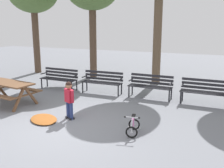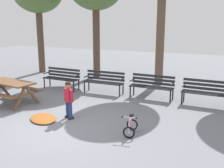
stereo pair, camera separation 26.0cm
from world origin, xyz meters
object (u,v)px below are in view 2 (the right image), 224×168
object	(u,v)px
park_bench_far_left	(62,77)
park_bench_right	(152,85)
picnic_table	(10,86)
park_bench_far_right	(207,91)
kids_bicycle	(131,126)
park_bench_left	(104,80)
child_standing	(68,97)

from	to	relation	value
park_bench_far_left	park_bench_right	world-z (taller)	same
picnic_table	park_bench_far_right	size ratio (longest dim) A/B	1.23
park_bench_right	kids_bicycle	bearing A→B (deg)	-83.12
park_bench_far_left	park_bench_left	distance (m)	1.90
park_bench_far_right	kids_bicycle	size ratio (longest dim) A/B	2.66
picnic_table	park_bench_far_left	size ratio (longest dim) A/B	1.22
park_bench_left	park_bench_far_left	bearing A→B (deg)	-176.81
park_bench_far_left	kids_bicycle	bearing A→B (deg)	-37.02
picnic_table	kids_bicycle	xyz separation A→B (m)	(4.66, -0.76, -0.39)
park_bench_far_left	park_bench_right	xyz separation A→B (m)	(3.80, 0.17, 0.00)
picnic_table	park_bench_far_left	bearing A→B (deg)	79.25
park_bench_left	park_bench_right	xyz separation A→B (m)	(1.90, 0.06, 0.00)
park_bench_left	kids_bicycle	world-z (taller)	park_bench_left
child_standing	park_bench_far_left	bearing A→B (deg)	127.35
park_bench_far_left	child_standing	distance (m)	3.59
park_bench_far_left	park_bench_left	size ratio (longest dim) A/B	1.01
child_standing	park_bench_right	bearing A→B (deg)	61.80
park_bench_far_right	kids_bicycle	distance (m)	3.59
picnic_table	park_bench_right	bearing A→B (deg)	31.20
picnic_table	park_bench_left	bearing A→B (deg)	46.89
park_bench_far_left	park_bench_left	world-z (taller)	same
child_standing	kids_bicycle	distance (m)	2.10
park_bench_far_left	park_bench_right	distance (m)	3.80
park_bench_right	park_bench_far_right	world-z (taller)	same
park_bench_left	picnic_table	bearing A→B (deg)	-133.11
picnic_table	park_bench_right	distance (m)	4.97
park_bench_right	picnic_table	bearing A→B (deg)	-148.80
park_bench_right	park_bench_far_right	bearing A→B (deg)	-2.76
park_bench_far_left	park_bench_left	xyz separation A→B (m)	(1.89, 0.11, 0.00)
park_bench_left	kids_bicycle	distance (m)	4.02
park_bench_far_right	kids_bicycle	world-z (taller)	park_bench_far_right
park_bench_right	kids_bicycle	xyz separation A→B (m)	(0.40, -3.34, -0.31)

